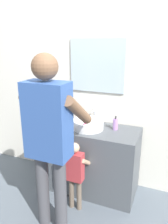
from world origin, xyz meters
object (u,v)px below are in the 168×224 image
Objects in this scene: toothbrush_cup at (65,119)px; soap_bottle at (115,124)px; adult_parent at (49,131)px; child_toddler at (75,170)px.

toothbrush_cup is 1.25× the size of soap_bottle.
toothbrush_cup is at bearing 107.47° from adult_parent.
toothbrush_cup reaches higher than soap_bottle.
adult_parent reaches higher than soap_bottle.
toothbrush_cup is 0.66m from soap_bottle.
adult_parent is (0.24, -0.76, 0.16)m from toothbrush_cup.
soap_bottle is (0.66, 0.02, 0.02)m from toothbrush_cup.
child_toddler is (0.35, -0.46, -0.40)m from toothbrush_cup.
toothbrush_cup is 0.25× the size of child_toddler.
soap_bottle is 0.90m from adult_parent.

